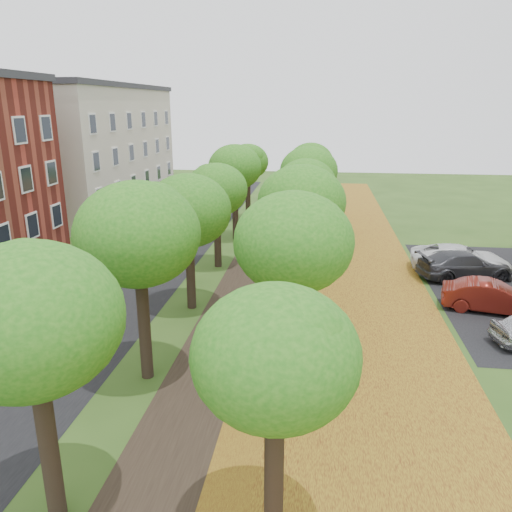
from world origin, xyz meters
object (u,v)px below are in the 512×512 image
(bench, at_px, (232,345))
(car_grey, at_px, (465,265))
(car_red, at_px, (492,297))
(car_white, at_px, (460,259))

(bench, relative_size, car_grey, 0.39)
(bench, height_order, car_red, car_red)
(car_white, bearing_deg, car_grey, -175.39)
(bench, bearing_deg, car_white, -53.37)
(car_grey, distance_m, car_white, 1.15)
(car_grey, bearing_deg, bench, 119.00)
(bench, xyz_separation_m, car_red, (10.63, 5.54, 0.22))
(car_red, distance_m, car_grey, 4.38)
(car_red, bearing_deg, bench, 129.44)
(bench, distance_m, car_grey, 14.55)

